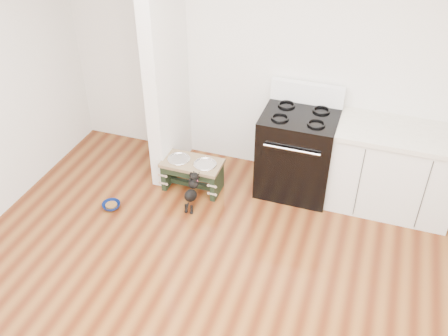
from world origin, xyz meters
TOP-DOWN VIEW (x-y plane):
  - room_shell at (0.00, 0.00)m, footprint 5.00×5.00m
  - partition_wall at (-1.18, 2.10)m, footprint 0.15×0.80m
  - oven_range at (0.25, 2.16)m, footprint 0.76×0.69m
  - cabinet_run at (1.23, 2.18)m, footprint 1.24×0.64m
  - dog_feeder at (-0.80, 1.78)m, footprint 0.64×0.34m
  - puppy at (-0.68, 1.48)m, footprint 0.11×0.33m
  - floor_bowl at (-1.48, 1.19)m, footprint 0.22×0.22m

SIDE VIEW (x-z plane):
  - floor_bowl at x=-1.48m, z-range 0.00..0.06m
  - puppy at x=-0.68m, z-range 0.02..0.41m
  - dog_feeder at x=-0.80m, z-range 0.07..0.43m
  - cabinet_run at x=1.23m, z-range 0.00..0.91m
  - oven_range at x=0.25m, z-range -0.09..1.05m
  - partition_wall at x=-1.18m, z-range 0.00..2.70m
  - room_shell at x=0.00m, z-range -0.88..4.12m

